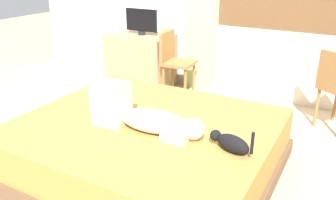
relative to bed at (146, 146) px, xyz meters
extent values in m
plane|color=tan|center=(-0.11, -0.06, -0.22)|extent=(16.00, 16.00, 0.00)
cube|color=brown|center=(0.00, 0.00, -0.15)|extent=(2.11, 1.83, 0.14)
cube|color=olive|center=(0.00, 0.00, 0.07)|extent=(2.05, 1.78, 0.31)
ellipsoid|color=silver|center=(0.14, -0.10, 0.31)|extent=(0.58, 0.31, 0.17)
sphere|color=beige|center=(0.47, -0.07, 0.31)|extent=(0.17, 0.17, 0.17)
cube|color=beige|center=(-0.24, -0.13, 0.40)|extent=(0.28, 0.26, 0.34)
cube|color=beige|center=(0.35, -0.08, 0.27)|extent=(0.22, 0.30, 0.08)
ellipsoid|color=black|center=(0.80, -0.11, 0.29)|extent=(0.28, 0.18, 0.13)
sphere|color=black|center=(0.65, -0.07, 0.30)|extent=(0.08, 0.08, 0.08)
cylinder|color=black|center=(0.94, -0.16, 0.36)|extent=(0.03, 0.03, 0.16)
cube|color=#997A56|center=(-1.26, 1.83, 0.15)|extent=(0.90, 0.56, 0.74)
cylinder|color=black|center=(-1.23, 1.83, 0.54)|extent=(0.10, 0.10, 0.05)
cube|color=black|center=(-1.23, 1.83, 0.72)|extent=(0.48, 0.03, 0.30)
cylinder|color=gold|center=(-0.94, 1.99, 0.56)|extent=(0.08, 0.08, 0.08)
cylinder|color=brown|center=(-0.43, 1.86, 0.00)|extent=(0.04, 0.04, 0.44)
cylinder|color=brown|center=(-0.41, 1.55, 0.00)|extent=(0.04, 0.04, 0.44)
cylinder|color=brown|center=(-0.73, 1.83, 0.00)|extent=(0.04, 0.04, 0.44)
cylinder|color=brown|center=(-0.71, 1.53, 0.00)|extent=(0.04, 0.04, 0.44)
cube|color=brown|center=(-0.57, 1.69, 0.24)|extent=(0.41, 0.41, 0.04)
cube|color=brown|center=(-0.74, 1.68, 0.45)|extent=(0.07, 0.38, 0.38)
cylinder|color=brown|center=(1.32, 1.88, 0.00)|extent=(0.04, 0.04, 0.44)
cylinder|color=brown|center=(1.15, 1.63, 0.00)|extent=(0.04, 0.04, 0.44)
cube|color=brown|center=(1.27, 1.53, 0.45)|extent=(0.34, 0.24, 0.38)
camera|label=1|loc=(1.46, -2.24, 1.51)|focal=37.92mm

